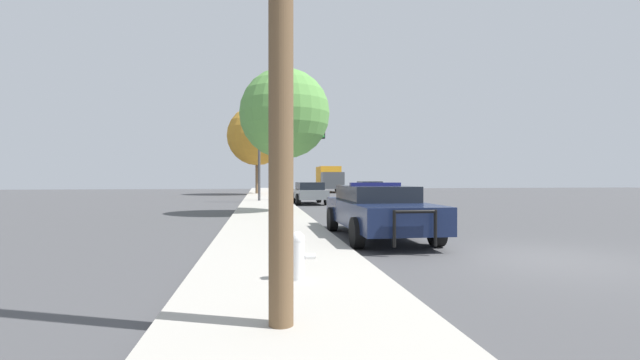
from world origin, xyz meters
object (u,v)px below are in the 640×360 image
at_px(car_background_oncoming, 370,190).
at_px(tree_sidewalk_near, 285,114).
at_px(police_car, 377,209).
at_px(car_background_midblock, 309,192).
at_px(traffic_light, 286,144).
at_px(box_truck, 329,178).
at_px(fire_hydrant, 297,254).
at_px(tree_sidewalk_far, 257,136).

relative_size(car_background_oncoming, tree_sidewalk_near, 0.74).
height_order(police_car, car_background_midblock, police_car).
height_order(traffic_light, car_background_oncoming, traffic_light).
bearing_deg(police_car, car_background_oncoming, -104.33).
relative_size(car_background_oncoming, box_truck, 0.64).
height_order(traffic_light, box_truck, traffic_light).
bearing_deg(box_truck, car_background_oncoming, 92.65).
xyz_separation_m(car_background_midblock, box_truck, (4.68, 21.09, 0.84)).
bearing_deg(car_background_midblock, police_car, -91.95).
xyz_separation_m(fire_hydrant, box_truck, (7.16, 40.91, 1.06)).
xyz_separation_m(car_background_oncoming, tree_sidewalk_far, (-8.24, 10.27, 4.85)).
distance_m(fire_hydrant, car_background_midblock, 19.97).
height_order(police_car, tree_sidewalk_near, tree_sidewalk_near).
xyz_separation_m(police_car, traffic_light, (-1.40, 16.76, 3.02)).
xyz_separation_m(tree_sidewalk_near, tree_sidewalk_far, (-1.32, 22.02, 1.18)).
relative_size(fire_hydrant, tree_sidewalk_far, 0.08).
xyz_separation_m(fire_hydrant, car_background_oncoming, (7.46, 24.23, 0.22)).
xyz_separation_m(fire_hydrant, car_background_midblock, (2.47, 19.82, 0.21)).
xyz_separation_m(police_car, car_background_oncoming, (4.86, 19.25, -0.04)).
xyz_separation_m(police_car, box_truck, (4.56, 35.93, 0.79)).
height_order(police_car, traffic_light, traffic_light).
height_order(traffic_light, car_background_midblock, traffic_light).
bearing_deg(tree_sidewalk_near, tree_sidewalk_far, 93.44).
bearing_deg(car_background_midblock, car_background_oncoming, 39.04).
distance_m(fire_hydrant, tree_sidewalk_near, 13.08).
relative_size(tree_sidewalk_near, tree_sidewalk_far, 0.76).
relative_size(car_background_midblock, tree_sidewalk_far, 0.51).
bearing_deg(fire_hydrant, car_background_oncoming, 72.88).
relative_size(fire_hydrant, tree_sidewalk_near, 0.11).
distance_m(traffic_light, car_background_oncoming, 7.40).
distance_m(box_truck, tree_sidewalk_far, 10.96).
relative_size(box_truck, tree_sidewalk_near, 1.15).
distance_m(police_car, fire_hydrant, 5.62).
bearing_deg(car_background_midblock, tree_sidewalk_near, -107.11).
xyz_separation_m(box_truck, tree_sidewalk_near, (-6.60, -28.43, 2.83)).
bearing_deg(police_car, tree_sidewalk_far, -83.63).
bearing_deg(traffic_light, box_truck, 72.74).
height_order(police_car, fire_hydrant, police_car).
distance_m(traffic_light, car_background_midblock, 3.84).
height_order(car_background_oncoming, car_background_midblock, car_background_oncoming).
relative_size(fire_hydrant, car_background_midblock, 0.17).
distance_m(traffic_light, box_truck, 20.20).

